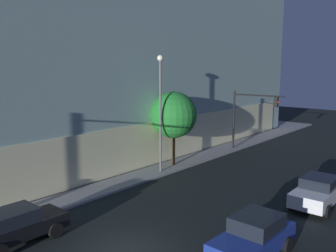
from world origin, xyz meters
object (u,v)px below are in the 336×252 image
car_black (17,225)px  car_blue (254,237)px  street_lamp_sidewalk (160,100)px  traffic_light_far_corner (250,110)px  modern_building (108,51)px  sidewalk_tree (174,115)px  car_white (318,192)px

car_black → car_blue: size_ratio=0.97×
car_blue → street_lamp_sidewalk: bearing=59.1°
traffic_light_far_corner → car_blue: traffic_light_far_corner is taller
traffic_light_far_corner → car_black: size_ratio=1.30×
car_black → modern_building: bearing=38.9°
street_lamp_sidewalk → sidewalk_tree: (2.05, 0.45, -1.32)m
car_black → car_blue: (5.77, -8.67, 0.05)m
modern_building → car_black: (-17.84, -14.39, -8.65)m
street_lamp_sidewalk → car_blue: size_ratio=1.95×
modern_building → car_blue: size_ratio=8.93×
street_lamp_sidewalk → car_blue: street_lamp_sidewalk is taller
traffic_light_far_corner → modern_building: bearing=109.9°
car_blue → sidewalk_tree: bearing=53.0°
street_lamp_sidewalk → car_black: street_lamp_sidewalk is taller
modern_building → car_black: modern_building is taller
street_lamp_sidewalk → modern_building: bearing=65.5°
street_lamp_sidewalk → car_black: 13.34m
traffic_light_far_corner → sidewalk_tree: sidewalk_tree is taller
car_blue → car_white: bearing=-1.2°
modern_building → traffic_light_far_corner: size_ratio=7.08×
modern_building → car_white: 25.20m
sidewalk_tree → car_blue: (-8.59, -11.39, -3.25)m
street_lamp_sidewalk → car_white: bearing=-85.4°
modern_building → street_lamp_sidewalk: size_ratio=4.58×
street_lamp_sidewalk → car_black: size_ratio=2.01×
car_blue → car_white: size_ratio=1.04×
sidewalk_tree → car_blue: bearing=-127.0°
modern_building → sidewalk_tree: 13.30m
sidewalk_tree → car_blue: 14.63m
street_lamp_sidewalk → sidewalk_tree: size_ratio=1.47×
modern_building → sidewalk_tree: bearing=-106.6°
traffic_light_far_corner → car_white: 13.83m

